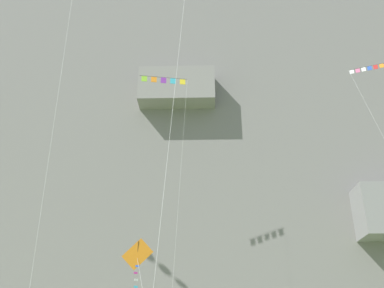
% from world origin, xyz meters
% --- Properties ---
extents(cliff_face, '(180.00, 24.66, 57.19)m').
position_xyz_m(cliff_face, '(-0.03, 53.11, 28.57)').
color(cliff_face, slate).
rests_on(cliff_face, ground).
extents(kite_diamond_far_left, '(2.73, 2.64, 8.51)m').
position_xyz_m(kite_diamond_far_left, '(-0.37, 20.87, 7.42)').
color(kite_diamond_far_left, orange).
rests_on(kite_diamond_far_left, ground).
extents(kite_banner_front_field, '(4.52, 1.79, 27.06)m').
position_xyz_m(kite_banner_front_field, '(-0.70, 34.08, 25.63)').
color(kite_banner_front_field, black).
rests_on(kite_banner_front_field, ground).
extents(kite_banner_upper_left, '(4.08, 5.51, 26.42)m').
position_xyz_m(kite_banner_upper_left, '(17.95, 31.50, 23.97)').
color(kite_banner_upper_left, black).
rests_on(kite_banner_upper_left, ground).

